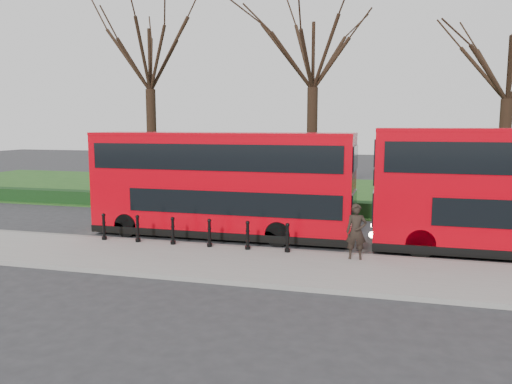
% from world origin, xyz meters
% --- Properties ---
extents(ground, '(120.00, 120.00, 0.00)m').
position_xyz_m(ground, '(0.00, 0.00, 0.00)').
color(ground, '#28282B').
rests_on(ground, ground).
extents(pavement, '(60.00, 4.00, 0.15)m').
position_xyz_m(pavement, '(0.00, -3.00, 0.07)').
color(pavement, gray).
rests_on(pavement, ground).
extents(kerb, '(60.00, 0.25, 0.16)m').
position_xyz_m(kerb, '(0.00, -1.00, 0.07)').
color(kerb, slate).
rests_on(kerb, ground).
extents(grass_verge, '(60.00, 18.00, 0.06)m').
position_xyz_m(grass_verge, '(0.00, 15.00, 0.03)').
color(grass_verge, '#1E4717').
rests_on(grass_verge, ground).
extents(hedge, '(60.00, 0.90, 0.80)m').
position_xyz_m(hedge, '(0.00, 6.80, 0.40)').
color(hedge, black).
rests_on(hedge, ground).
extents(yellow_line_outer, '(60.00, 0.10, 0.01)m').
position_xyz_m(yellow_line_outer, '(0.00, -0.70, 0.01)').
color(yellow_line_outer, yellow).
rests_on(yellow_line_outer, ground).
extents(yellow_line_inner, '(60.00, 0.10, 0.01)m').
position_xyz_m(yellow_line_inner, '(0.00, -0.50, 0.01)').
color(yellow_line_inner, yellow).
rests_on(yellow_line_inner, ground).
extents(tree_left, '(7.88, 7.88, 12.32)m').
position_xyz_m(tree_left, '(-8.00, 10.00, 8.96)').
color(tree_left, black).
rests_on(tree_left, ground).
extents(tree_mid, '(7.79, 7.79, 12.18)m').
position_xyz_m(tree_mid, '(2.00, 10.00, 8.85)').
color(tree_mid, black).
rests_on(tree_mid, ground).
extents(tree_right, '(6.91, 6.91, 10.80)m').
position_xyz_m(tree_right, '(12.00, 10.00, 7.85)').
color(tree_right, black).
rests_on(tree_right, ground).
extents(bollard_row, '(7.49, 0.15, 1.00)m').
position_xyz_m(bollard_row, '(-0.74, -1.35, 0.65)').
color(bollard_row, black).
rests_on(bollard_row, pavement).
extents(bus_lead, '(10.83, 2.49, 4.31)m').
position_xyz_m(bus_lead, '(-0.35, 1.02, 2.17)').
color(bus_lead, '#BA000C').
rests_on(bus_lead, ground).
extents(pedestrian, '(0.72, 0.50, 1.87)m').
position_xyz_m(pedestrian, '(5.34, -1.64, 1.09)').
color(pedestrian, black).
rests_on(pedestrian, pavement).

